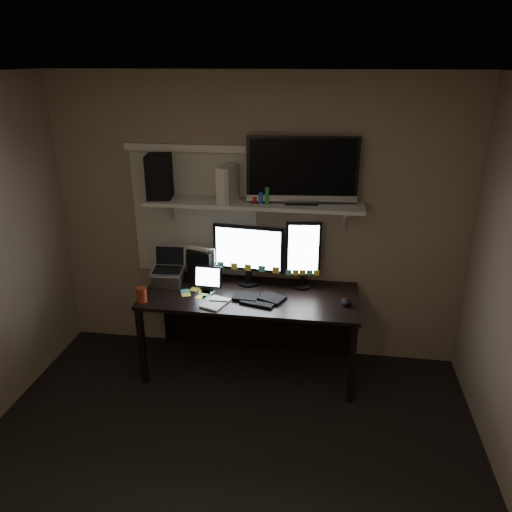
% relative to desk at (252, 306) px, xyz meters
% --- Properties ---
extents(floor, '(3.60, 3.60, 0.00)m').
position_rel_desk_xyz_m(floor, '(0.00, -1.55, -0.55)').
color(floor, black).
rests_on(floor, ground).
extents(ceiling, '(3.60, 3.60, 0.00)m').
position_rel_desk_xyz_m(ceiling, '(0.00, -1.55, 1.95)').
color(ceiling, silver).
rests_on(ceiling, back_wall).
extents(back_wall, '(3.60, 0.00, 3.60)m').
position_rel_desk_xyz_m(back_wall, '(0.00, 0.25, 0.70)').
color(back_wall, '#7A6A57').
rests_on(back_wall, floor).
extents(window_blinds, '(1.10, 0.02, 1.10)m').
position_rel_desk_xyz_m(window_blinds, '(-0.55, 0.24, 0.75)').
color(window_blinds, beige).
rests_on(window_blinds, back_wall).
extents(desk, '(1.80, 0.75, 0.73)m').
position_rel_desk_xyz_m(desk, '(0.00, 0.00, 0.00)').
color(desk, black).
rests_on(desk, floor).
extents(wall_shelf, '(1.80, 0.35, 0.03)m').
position_rel_desk_xyz_m(wall_shelf, '(0.00, 0.08, 0.91)').
color(wall_shelf, '#BABAB5').
rests_on(wall_shelf, back_wall).
extents(monitor_landscape, '(0.62, 0.12, 0.55)m').
position_rel_desk_xyz_m(monitor_landscape, '(-0.05, 0.10, 0.45)').
color(monitor_landscape, black).
rests_on(monitor_landscape, desk).
extents(monitor_portrait, '(0.30, 0.09, 0.60)m').
position_rel_desk_xyz_m(monitor_portrait, '(0.42, 0.09, 0.47)').
color(monitor_portrait, black).
rests_on(monitor_portrait, desk).
extents(keyboard, '(0.45, 0.26, 0.03)m').
position_rel_desk_xyz_m(keyboard, '(0.08, -0.20, 0.19)').
color(keyboard, black).
rests_on(keyboard, desk).
extents(mouse, '(0.10, 0.13, 0.04)m').
position_rel_desk_xyz_m(mouse, '(0.79, -0.19, 0.20)').
color(mouse, black).
rests_on(mouse, desk).
extents(notepad, '(0.23, 0.27, 0.01)m').
position_rel_desk_xyz_m(notepad, '(-0.25, -0.34, 0.18)').
color(notepad, white).
rests_on(notepad, desk).
extents(tablet, '(0.25, 0.11, 0.21)m').
position_rel_desk_xyz_m(tablet, '(-0.37, -0.08, 0.28)').
color(tablet, black).
rests_on(tablet, desk).
extents(file_sorter, '(0.26, 0.18, 0.30)m').
position_rel_desk_xyz_m(file_sorter, '(-0.47, 0.11, 0.33)').
color(file_sorter, black).
rests_on(file_sorter, desk).
extents(laptop, '(0.30, 0.25, 0.32)m').
position_rel_desk_xyz_m(laptop, '(-0.74, -0.03, 0.34)').
color(laptop, '#BCBBC0').
rests_on(laptop, desk).
extents(cup, '(0.09, 0.09, 0.12)m').
position_rel_desk_xyz_m(cup, '(-0.85, -0.38, 0.24)').
color(cup, maroon).
rests_on(cup, desk).
extents(sticky_notes, '(0.34, 0.26, 0.00)m').
position_rel_desk_xyz_m(sticky_notes, '(-0.45, -0.18, 0.18)').
color(sticky_notes, yellow).
rests_on(sticky_notes, desk).
extents(tv, '(0.90, 0.24, 0.53)m').
position_rel_desk_xyz_m(tv, '(0.39, 0.09, 1.19)').
color(tv, black).
rests_on(tv, wall_shelf).
extents(game_console, '(0.15, 0.26, 0.30)m').
position_rel_desk_xyz_m(game_console, '(-0.21, 0.05, 1.07)').
color(game_console, beige).
rests_on(game_console, wall_shelf).
extents(speaker, '(0.24, 0.27, 0.36)m').
position_rel_desk_xyz_m(speaker, '(-0.80, 0.09, 1.11)').
color(speaker, black).
rests_on(speaker, wall_shelf).
extents(bottles, '(0.21, 0.08, 0.13)m').
position_rel_desk_xyz_m(bottles, '(0.07, 0.02, 0.99)').
color(bottles, '#A50F0C').
rests_on(bottles, wall_shelf).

